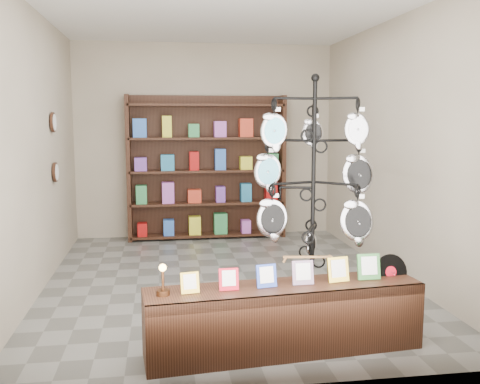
% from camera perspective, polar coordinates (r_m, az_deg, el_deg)
% --- Properties ---
extents(ground, '(5.00, 5.00, 0.00)m').
position_cam_1_polar(ground, '(6.22, -1.59, -9.40)').
color(ground, slate).
rests_on(ground, ground).
extents(room_envelope, '(5.00, 5.00, 5.00)m').
position_cam_1_polar(room_envelope, '(5.95, -1.66, 7.90)').
color(room_envelope, '#B5A791').
rests_on(room_envelope, ground).
extents(display_tree, '(1.16, 1.11, 2.22)m').
position_cam_1_polar(display_tree, '(4.73, 7.84, 1.02)').
color(display_tree, black).
rests_on(display_tree, ground).
extents(front_shelf, '(2.23, 0.65, 0.78)m').
position_cam_1_polar(front_shelf, '(4.36, 4.75, -13.27)').
color(front_shelf, black).
rests_on(front_shelf, ground).
extents(back_shelving, '(2.42, 0.36, 2.20)m').
position_cam_1_polar(back_shelving, '(8.27, -3.56, 2.15)').
color(back_shelving, black).
rests_on(back_shelving, ground).
extents(wall_clocks, '(0.03, 0.24, 0.84)m').
position_cam_1_polar(wall_clocks, '(6.83, -19.20, 4.51)').
color(wall_clocks, black).
rests_on(wall_clocks, ground).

